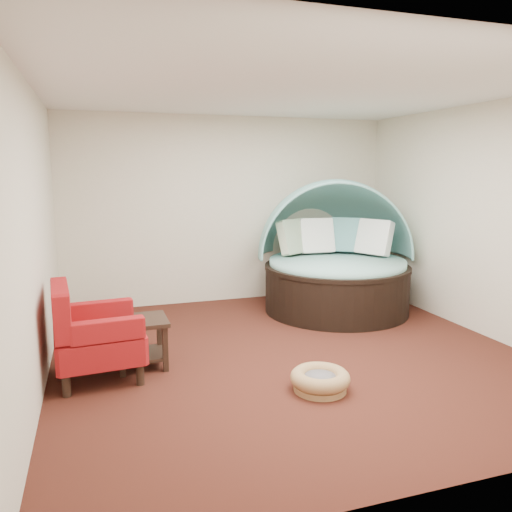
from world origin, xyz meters
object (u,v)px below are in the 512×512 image
object	(u,v)px
canopy_daybed	(336,250)
pet_basket	(320,380)
red_armchair	(92,335)
side_table	(141,336)

from	to	relation	value
canopy_daybed	pet_basket	bearing A→B (deg)	-102.02
canopy_daybed	red_armchair	bearing A→B (deg)	-138.13
pet_basket	red_armchair	size ratio (longest dim) A/B	0.64
canopy_daybed	pet_basket	xyz separation A→B (m)	(-1.39, -2.46, -0.77)
side_table	red_armchair	bearing A→B (deg)	-161.19
side_table	pet_basket	bearing A→B (deg)	-36.07
canopy_daybed	red_armchair	size ratio (longest dim) A/B	2.74
red_armchair	side_table	distance (m)	0.51
pet_basket	red_armchair	bearing A→B (deg)	154.72
canopy_daybed	red_armchair	xyz separation A→B (m)	(-3.37, -1.53, -0.43)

